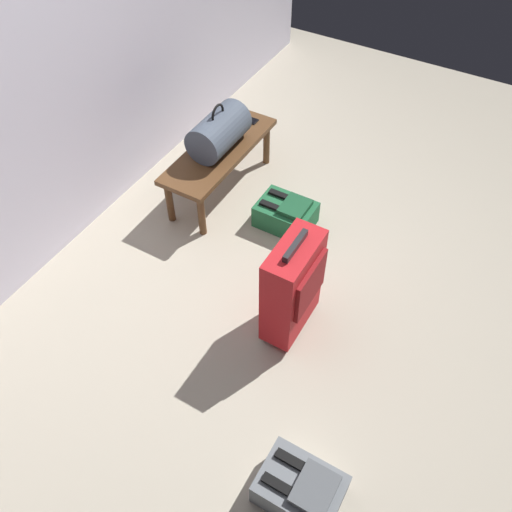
# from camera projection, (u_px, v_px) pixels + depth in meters

# --- Properties ---
(ground_plane) EXTENTS (6.60, 6.60, 0.00)m
(ground_plane) POSITION_uv_depth(u_px,v_px,m) (288.00, 316.00, 3.20)
(ground_plane) COLOR #B2A893
(back_wall) EXTENTS (6.00, 0.10, 2.80)m
(back_wall) POSITION_uv_depth(u_px,v_px,m) (18.00, 23.00, 2.68)
(back_wall) COLOR silver
(back_wall) RESTS_ON ground
(bench) EXTENTS (1.00, 0.36, 0.37)m
(bench) POSITION_uv_depth(u_px,v_px,m) (220.00, 155.00, 3.72)
(bench) COLOR brown
(bench) RESTS_ON ground
(duffel_bag_slate) EXTENTS (0.44, 0.26, 0.34)m
(duffel_bag_slate) POSITION_uv_depth(u_px,v_px,m) (219.00, 132.00, 3.58)
(duffel_bag_slate) COLOR #475160
(duffel_bag_slate) RESTS_ON bench
(cell_phone) EXTENTS (0.07, 0.14, 0.01)m
(cell_phone) POSITION_uv_depth(u_px,v_px,m) (248.00, 119.00, 3.89)
(cell_phone) COLOR black
(cell_phone) RESTS_ON bench
(suitcase_upright_red) EXTENTS (0.40, 0.21, 0.71)m
(suitcase_upright_red) POSITION_uv_depth(u_px,v_px,m) (293.00, 287.00, 2.88)
(suitcase_upright_red) COLOR red
(suitcase_upright_red) RESTS_ON ground
(backpack_grey) EXTENTS (0.28, 0.38, 0.21)m
(backpack_grey) POSITION_uv_depth(u_px,v_px,m) (301.00, 489.00, 2.45)
(backpack_grey) COLOR slate
(backpack_grey) RESTS_ON ground
(backpack_green) EXTENTS (0.28, 0.38, 0.21)m
(backpack_green) POSITION_uv_depth(u_px,v_px,m) (286.00, 214.00, 3.65)
(backpack_green) COLOR #1E6038
(backpack_green) RESTS_ON ground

